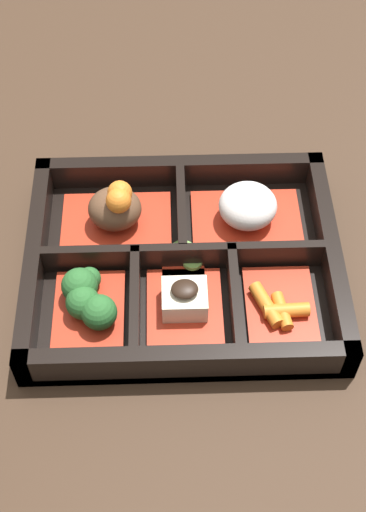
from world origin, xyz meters
TOP-DOWN VIEW (x-y plane):
  - ground_plane at (0.00, 0.00)m, footprint 3.00×3.00m
  - bento_base at (0.00, 0.00)m, footprint 0.28×0.22m
  - bento_rim at (0.00, -0.00)m, footprint 0.28×0.22m
  - bowl_stew at (-0.06, 0.05)m, footprint 0.10×0.07m
  - bowl_rice at (0.06, 0.05)m, footprint 0.10×0.07m
  - bowl_greens at (-0.08, -0.05)m, footprint 0.06×0.08m
  - bowl_tofu at (0.00, -0.05)m, footprint 0.07×0.08m
  - bowl_carrots at (0.08, -0.05)m, footprint 0.06×0.08m
  - bowl_pickles at (0.00, 0.00)m, footprint 0.04×0.04m

SIDE VIEW (x-z plane):
  - ground_plane at x=0.00m, z-range 0.00..0.00m
  - bento_base at x=0.00m, z-range 0.00..0.01m
  - bowl_pickles at x=0.00m, z-range 0.01..0.02m
  - bowl_carrots at x=0.08m, z-range 0.01..0.02m
  - bento_rim at x=0.00m, z-range 0.00..0.04m
  - bowl_tofu at x=0.00m, z-range 0.00..0.04m
  - bowl_greens at x=-0.08m, z-range 0.01..0.04m
  - bowl_rice at x=0.06m, z-range 0.01..0.05m
  - bowl_stew at x=-0.06m, z-range 0.00..0.06m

